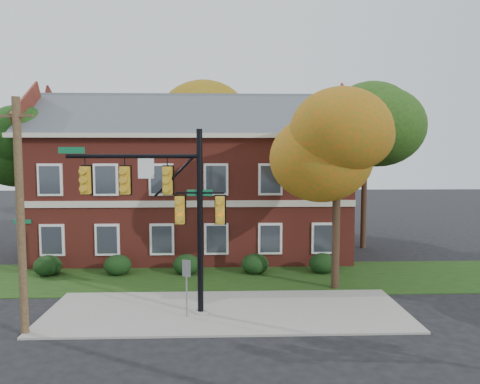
{
  "coord_description": "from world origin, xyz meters",
  "views": [
    {
      "loc": [
        -0.11,
        -16.83,
        6.27
      ],
      "look_at": [
        0.6,
        3.0,
        4.55
      ],
      "focal_mm": 35.0,
      "sensor_mm": 36.0,
      "label": 1
    }
  ],
  "objects_px": {
    "hedge_center": "(187,264)",
    "hedge_right": "(255,264)",
    "tree_near_right": "(343,143)",
    "hedge_far_right": "(323,263)",
    "traffic_signal": "(166,201)",
    "utility_pole": "(21,216)",
    "sign_post": "(186,279)",
    "tree_left_rear": "(23,145)",
    "apartment_building": "(193,173)",
    "tree_far_rear": "(216,118)",
    "hedge_far_left": "(48,266)",
    "hedge_left": "(118,265)",
    "tree_right_rear": "(371,122)"
  },
  "relations": [
    {
      "from": "hedge_left",
      "to": "tree_right_rear",
      "type": "bearing_deg",
      "value": 22.42
    },
    {
      "from": "apartment_building",
      "to": "tree_near_right",
      "type": "height_order",
      "value": "apartment_building"
    },
    {
      "from": "tree_near_right",
      "to": "utility_pole",
      "type": "relative_size",
      "value": 1.06
    },
    {
      "from": "hedge_right",
      "to": "tree_right_rear",
      "type": "height_order",
      "value": "tree_right_rear"
    },
    {
      "from": "hedge_far_left",
      "to": "utility_pole",
      "type": "xyz_separation_m",
      "value": [
        2.06,
        -7.7,
        3.57
      ]
    },
    {
      "from": "hedge_right",
      "to": "traffic_signal",
      "type": "bearing_deg",
      "value": -122.74
    },
    {
      "from": "tree_near_right",
      "to": "sign_post",
      "type": "bearing_deg",
      "value": -152.24
    },
    {
      "from": "hedge_far_right",
      "to": "traffic_signal",
      "type": "height_order",
      "value": "traffic_signal"
    },
    {
      "from": "hedge_right",
      "to": "tree_right_rear",
      "type": "bearing_deg",
      "value": 38.02
    },
    {
      "from": "tree_near_right",
      "to": "utility_pole",
      "type": "distance_m",
      "value": 13.35
    },
    {
      "from": "hedge_far_right",
      "to": "sign_post",
      "type": "bearing_deg",
      "value": -135.56
    },
    {
      "from": "utility_pole",
      "to": "hedge_center",
      "type": "bearing_deg",
      "value": 73.78
    },
    {
      "from": "hedge_far_left",
      "to": "sign_post",
      "type": "height_order",
      "value": "sign_post"
    },
    {
      "from": "hedge_right",
      "to": "sign_post",
      "type": "xyz_separation_m",
      "value": [
        -3.0,
        -6.37,
        1.0
      ]
    },
    {
      "from": "hedge_far_left",
      "to": "hedge_right",
      "type": "bearing_deg",
      "value": 0.0
    },
    {
      "from": "tree_far_rear",
      "to": "utility_pole",
      "type": "height_order",
      "value": "tree_far_rear"
    },
    {
      "from": "hedge_far_right",
      "to": "traffic_signal",
      "type": "relative_size",
      "value": 0.2
    },
    {
      "from": "tree_right_rear",
      "to": "hedge_left",
      "type": "bearing_deg",
      "value": -157.58
    },
    {
      "from": "hedge_far_right",
      "to": "tree_right_rear",
      "type": "bearing_deg",
      "value": 54.77
    },
    {
      "from": "hedge_left",
      "to": "hedge_center",
      "type": "distance_m",
      "value": 3.5
    },
    {
      "from": "tree_left_rear",
      "to": "sign_post",
      "type": "bearing_deg",
      "value": -45.78
    },
    {
      "from": "hedge_far_right",
      "to": "hedge_center",
      "type": "bearing_deg",
      "value": 180.0
    },
    {
      "from": "apartment_building",
      "to": "hedge_far_left",
      "type": "relative_size",
      "value": 13.43
    },
    {
      "from": "utility_pole",
      "to": "sign_post",
      "type": "xyz_separation_m",
      "value": [
        5.44,
        1.33,
        -2.57
      ]
    },
    {
      "from": "hedge_right",
      "to": "sign_post",
      "type": "relative_size",
      "value": 0.62
    },
    {
      "from": "hedge_center",
      "to": "traffic_signal",
      "type": "height_order",
      "value": "traffic_signal"
    },
    {
      "from": "sign_post",
      "to": "utility_pole",
      "type": "bearing_deg",
      "value": -144.18
    },
    {
      "from": "tree_near_right",
      "to": "hedge_center",
      "type": "bearing_deg",
      "value": 158.58
    },
    {
      "from": "hedge_far_left",
      "to": "tree_near_right",
      "type": "xyz_separation_m",
      "value": [
        14.22,
        -2.83,
        6.14
      ]
    },
    {
      "from": "hedge_left",
      "to": "tree_near_right",
      "type": "xyz_separation_m",
      "value": [
        10.72,
        -2.83,
        6.14
      ]
    },
    {
      "from": "utility_pole",
      "to": "tree_near_right",
      "type": "bearing_deg",
      "value": 38.26
    },
    {
      "from": "tree_far_rear",
      "to": "traffic_signal",
      "type": "bearing_deg",
      "value": -94.87
    },
    {
      "from": "hedge_far_right",
      "to": "tree_near_right",
      "type": "xyz_separation_m",
      "value": [
        0.22,
        -2.83,
        6.14
      ]
    },
    {
      "from": "hedge_far_left",
      "to": "hedge_left",
      "type": "height_order",
      "value": "same"
    },
    {
      "from": "hedge_far_left",
      "to": "hedge_right",
      "type": "relative_size",
      "value": 1.0
    },
    {
      "from": "apartment_building",
      "to": "tree_far_rear",
      "type": "relative_size",
      "value": 1.63
    },
    {
      "from": "hedge_center",
      "to": "hedge_right",
      "type": "height_order",
      "value": "same"
    },
    {
      "from": "hedge_far_left",
      "to": "tree_left_rear",
      "type": "height_order",
      "value": "tree_left_rear"
    },
    {
      "from": "tree_left_rear",
      "to": "tree_far_rear",
      "type": "xyz_separation_m",
      "value": [
        11.07,
        8.96,
        2.16
      ]
    },
    {
      "from": "hedge_far_left",
      "to": "hedge_center",
      "type": "relative_size",
      "value": 1.0
    },
    {
      "from": "hedge_right",
      "to": "hedge_far_right",
      "type": "relative_size",
      "value": 1.0
    },
    {
      "from": "apartment_building",
      "to": "hedge_center",
      "type": "xyz_separation_m",
      "value": [
        0.0,
        -5.25,
        -4.46
      ]
    },
    {
      "from": "hedge_far_left",
      "to": "tree_near_right",
      "type": "distance_m",
      "value": 15.75
    },
    {
      "from": "hedge_center",
      "to": "tree_near_right",
      "type": "height_order",
      "value": "tree_near_right"
    },
    {
      "from": "hedge_left",
      "to": "tree_far_rear",
      "type": "bearing_deg",
      "value": 69.71
    },
    {
      "from": "apartment_building",
      "to": "tree_far_rear",
      "type": "distance_m",
      "value": 8.84
    },
    {
      "from": "tree_near_right",
      "to": "tree_left_rear",
      "type": "xyz_separation_m",
      "value": [
        -16.95,
        6.97,
        0.01
      ]
    },
    {
      "from": "apartment_building",
      "to": "hedge_far_right",
      "type": "xyz_separation_m",
      "value": [
        7.0,
        -5.25,
        -4.46
      ]
    },
    {
      "from": "hedge_center",
      "to": "utility_pole",
      "type": "xyz_separation_m",
      "value": [
        -4.94,
        -7.7,
        3.57
      ]
    },
    {
      "from": "traffic_signal",
      "to": "tree_left_rear",
      "type": "bearing_deg",
      "value": 138.25
    }
  ]
}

